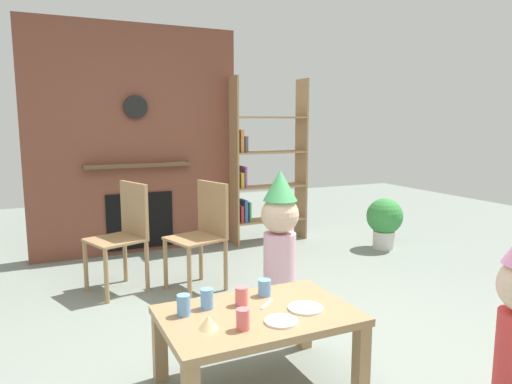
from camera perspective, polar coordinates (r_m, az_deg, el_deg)
The scene contains 17 objects.
ground_plane at distance 3.09m, azimuth 0.63°, elevation -18.43°, with size 12.00×12.00×0.00m, color gray.
brick_fireplace_feature at distance 5.17m, azimuth -14.45°, elevation 5.97°, with size 2.20×0.28×2.40m.
bookshelf at distance 5.45m, azimuth 0.93°, elevation 2.97°, with size 0.90×0.28×1.90m.
coffee_table at distance 2.55m, azimuth 0.24°, elevation -15.75°, with size 1.00×0.66×0.42m.
paper_cup_near_left at distance 2.49m, azimuth -8.80°, elevation -13.44°, with size 0.07×0.07×0.11m, color #669EE0.
paper_cup_near_right at distance 2.56m, azimuth -5.99°, elevation -12.78°, with size 0.07×0.07×0.11m, color #669EE0.
paper_cup_center at distance 2.59m, azimuth -1.78°, elevation -12.55°, with size 0.07×0.07×0.10m, color #E5666B.
paper_cup_far_left at distance 2.72m, azimuth 1.05°, elevation -11.55°, with size 0.07×0.07×0.09m, color #669EE0.
paper_cup_far_right at distance 2.31m, azimuth -1.61°, elevation -15.22°, with size 0.06×0.06×0.10m, color #E5666B.
paper_plate_front at distance 2.40m, azimuth 3.09°, elevation -15.43°, with size 0.17×0.17×0.01m, color white.
paper_plate_rear at distance 2.56m, azimuth 6.05°, elevation -13.87°, with size 0.19×0.19×0.01m, color white.
birthday_cake_slice at distance 2.33m, azimuth -5.81°, elevation -15.48°, with size 0.10×0.10×0.07m, color #EAC68C.
table_fork at distance 2.61m, azimuth 1.32°, elevation -13.46°, with size 0.15×0.02×0.01m, color silver.
child_in_pink at distance 3.59m, azimuth 2.92°, elevation -5.15°, with size 0.29×0.29×1.04m.
dining_chair_left at distance 4.06m, azimuth -15.66°, elevation -4.44°, with size 0.51×0.51×0.90m.
dining_chair_middle at distance 3.97m, azimuth -6.35°, elevation -4.46°, with size 0.50×0.50×0.90m.
potted_plant_tall at distance 5.39m, azimuth 15.36°, elevation -3.26°, with size 0.40×0.40×0.56m.
Camera 1 is at (-1.19, -2.48, 1.40)m, focal length 32.87 mm.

